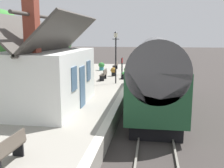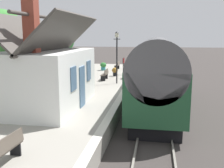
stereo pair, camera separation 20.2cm
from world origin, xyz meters
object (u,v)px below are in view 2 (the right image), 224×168
at_px(bench_by_lamp, 6,149).
at_px(planter_under_sign, 115,71).
at_px(planter_bench_right, 86,72).
at_px(planter_edge_far, 128,71).
at_px(bench_near_building, 117,65).
at_px(planter_bench_left, 103,66).
at_px(tree_far_right, 59,38).
at_px(planter_edge_near, 125,75).
at_px(station_sign_board, 124,62).
at_px(lamp_post_platform, 117,48).
at_px(tree_distant, 19,35).
at_px(station_building, 48,76).
at_px(train, 156,74).
at_px(bench_platform_end, 105,74).
at_px(tree_behind_building, 1,34).

distance_m(bench_by_lamp, planter_under_sign, 16.77).
xyz_separation_m(planter_bench_right, planter_edge_far, (0.26, -3.89, 0.12)).
height_order(bench_near_building, planter_bench_left, planter_bench_left).
height_order(planter_bench_right, tree_far_right, tree_far_right).
relative_size(planter_edge_near, station_sign_board, 0.57).
bearing_deg(lamp_post_platform, tree_distant, 50.86).
distance_m(planter_under_sign, planter_edge_near, 1.66).
bearing_deg(planter_edge_near, tree_distant, 57.55).
bearing_deg(planter_edge_near, station_building, 162.52).
xyz_separation_m(planter_edge_far, planter_edge_near, (-1.57, 0.10, -0.13)).
bearing_deg(planter_bench_right, planter_bench_left, -14.52).
height_order(train, planter_bench_left, train).
xyz_separation_m(bench_platform_end, planter_under_sign, (2.15, -0.49, -0.04)).
bearing_deg(station_sign_board, station_building, 167.61).
xyz_separation_m(bench_by_lamp, tree_distant, (24.71, 12.87, 3.11)).
relative_size(bench_by_lamp, planter_bench_left, 1.56).
height_order(planter_edge_far, tree_behind_building, tree_behind_building).
distance_m(planter_bench_right, planter_bench_left, 3.74).
bearing_deg(planter_bench_right, tree_far_right, 39.48).
bearing_deg(lamp_post_platform, planter_under_sign, 11.05).
xyz_separation_m(bench_platform_end, tree_distant, (10.09, 12.94, 3.11)).
bearing_deg(tree_behind_building, tree_far_right, -45.82).
xyz_separation_m(bench_platform_end, bench_near_building, (6.61, -0.08, 0.00)).
bearing_deg(station_sign_board, planter_bench_left, 42.27).
xyz_separation_m(train, planter_edge_far, (8.04, 2.50, -1.01)).
relative_size(planter_under_sign, planter_edge_far, 0.99).
bearing_deg(planter_under_sign, station_sign_board, -34.67).
bearing_deg(train, tree_behind_building, 59.96).
bearing_deg(bench_platform_end, station_building, 170.69).
bearing_deg(planter_bench_right, bench_platform_end, -134.22).
height_order(station_sign_board, tree_far_right, tree_far_right).
xyz_separation_m(train, planter_under_sign, (7.73, 3.65, -0.97)).
distance_m(station_sign_board, tree_behind_building, 12.52).
bearing_deg(tree_distant, train, -132.53).
bearing_deg(station_sign_board, planter_under_sign, 145.33).
bearing_deg(tree_distant, tree_far_right, -112.02).
bearing_deg(planter_bench_left, planter_bench_right, 165.48).
xyz_separation_m(station_building, tree_far_right, (15.95, 5.29, 1.73)).
bearing_deg(planter_bench_right, station_building, -175.28).
bearing_deg(planter_under_sign, planter_edge_near, -140.30).
xyz_separation_m(planter_bench_right, planter_bench_left, (3.62, -0.94, 0.17)).
bearing_deg(tree_distant, station_sign_board, -116.39).
bearing_deg(planter_edge_near, train, -158.09).
bearing_deg(planter_bench_left, planter_under_sign, -153.76).
distance_m(lamp_post_platform, tree_far_right, 11.94).
bearing_deg(bench_near_building, planter_edge_near, -165.61).
bearing_deg(station_building, planter_edge_near, -17.48).
xyz_separation_m(train, bench_near_building, (12.19, 4.07, -0.94)).
distance_m(bench_near_building, planter_bench_left, 1.60).
xyz_separation_m(bench_near_building, planter_bench_left, (-0.80, 1.39, -0.01)).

